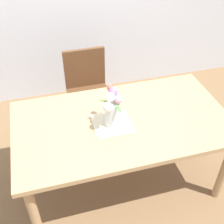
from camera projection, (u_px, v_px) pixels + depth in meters
The scene contains 5 objects.
ground_plane at pixel (121, 179), 2.74m from camera, with size 12.00×12.00×0.00m, color brown.
dining_table at pixel (122, 128), 2.33m from camera, with size 1.69×0.95×0.73m.
chair_far at pixel (88, 87), 3.00m from camera, with size 0.42×0.42×0.90m.
placemat at pixel (112, 124), 2.25m from camera, with size 0.29×0.29×0.01m, color beige.
flower_vase at pixel (112, 108), 2.15m from camera, with size 0.17×0.21×0.30m.
Camera 1 is at (-0.54, -1.64, 2.23)m, focal length 46.76 mm.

